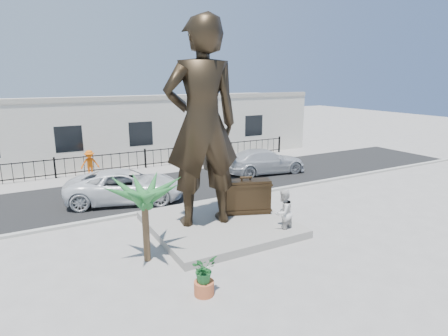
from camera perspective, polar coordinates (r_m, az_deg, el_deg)
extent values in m
plane|color=#9E9991|center=(14.26, 3.95, -10.70)|extent=(100.00, 100.00, 0.00)
cube|color=black|center=(21.01, -7.93, -2.69)|extent=(40.00, 7.00, 0.01)
cube|color=#A5A399|center=(17.92, -3.88, -5.31)|extent=(40.00, 0.25, 0.12)
cube|color=#9E9991|center=(24.67, -11.29, -0.36)|extent=(40.00, 2.50, 0.02)
cube|color=gray|center=(15.16, -0.75, -8.53)|extent=(5.20, 5.20, 0.30)
cube|color=black|center=(25.28, -11.91, 1.32)|extent=(22.00, 0.10, 1.20)
cube|color=silver|center=(29.01, -14.54, 5.95)|extent=(28.00, 7.00, 4.40)
imported|color=black|center=(14.03, -3.39, 6.68)|extent=(3.09, 2.29, 7.75)
cube|color=black|center=(15.73, 3.33, -4.36)|extent=(2.13, 1.33, 1.43)
imported|color=silver|center=(14.38, 9.00, -6.75)|extent=(1.04, 0.91, 1.81)
imported|color=silver|center=(18.65, -14.75, -2.66)|extent=(6.05, 4.10, 1.54)
imported|color=#B3B6B8|center=(23.54, 6.24, 1.04)|extent=(5.43, 2.79, 1.51)
imported|color=orange|center=(23.77, -19.76, 0.62)|extent=(1.14, 0.76, 1.64)
cylinder|color=#B75730|center=(10.88, -3.05, -17.80)|extent=(0.56, 0.56, 0.40)
imported|color=#1F5F29|center=(10.59, -3.09, -15.13)|extent=(0.86, 0.81, 0.76)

